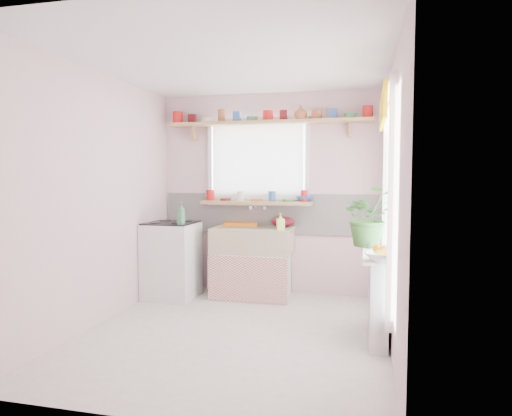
# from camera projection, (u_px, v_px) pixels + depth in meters

# --- Properties ---
(room) EXTENTS (3.20, 3.20, 3.20)m
(room) POSITION_uv_depth(u_px,v_px,m) (316.00, 185.00, 4.86)
(room) COLOR silver
(room) RESTS_ON ground
(sink_unit) EXTENTS (0.95, 0.65, 1.11)m
(sink_unit) POSITION_uv_depth(u_px,v_px,m) (253.00, 262.00, 5.53)
(sink_unit) COLOR white
(sink_unit) RESTS_ON ground
(cooker) EXTENTS (0.58, 0.58, 0.93)m
(cooker) POSITION_uv_depth(u_px,v_px,m) (172.00, 260.00, 5.52)
(cooker) COLOR white
(cooker) RESTS_ON ground
(radiator_ledge) EXTENTS (0.22, 0.95, 0.78)m
(radiator_ledge) POSITION_uv_depth(u_px,v_px,m) (378.00, 294.00, 4.13)
(radiator_ledge) COLOR white
(radiator_ledge) RESTS_ON ground
(windowsill) EXTENTS (1.40, 0.22, 0.04)m
(windowsill) POSITION_uv_depth(u_px,v_px,m) (256.00, 203.00, 5.66)
(windowsill) COLOR tan
(windowsill) RESTS_ON room
(pine_shelf) EXTENTS (2.52, 0.24, 0.04)m
(pine_shelf) POSITION_uv_depth(u_px,v_px,m) (268.00, 123.00, 5.55)
(pine_shelf) COLOR tan
(pine_shelf) RESTS_ON room
(shelf_crockery) EXTENTS (2.47, 0.11, 0.12)m
(shelf_crockery) POSITION_uv_depth(u_px,v_px,m) (267.00, 117.00, 5.55)
(shelf_crockery) COLOR red
(shelf_crockery) RESTS_ON pine_shelf
(sill_crockery) EXTENTS (1.35, 0.11, 0.12)m
(sill_crockery) POSITION_uv_depth(u_px,v_px,m) (255.00, 197.00, 5.66)
(sill_crockery) COLOR red
(sill_crockery) RESTS_ON windowsill
(dish_tray) EXTENTS (0.49, 0.42, 0.04)m
(dish_tray) POSITION_uv_depth(u_px,v_px,m) (240.00, 224.00, 5.75)
(dish_tray) COLOR orange
(dish_tray) RESTS_ON sink_unit
(colander) EXTENTS (0.32, 0.32, 0.13)m
(colander) POSITION_uv_depth(u_px,v_px,m) (283.00, 222.00, 5.54)
(colander) COLOR #5B0F1B
(colander) RESTS_ON sink_unit
(jade_plant) EXTENTS (0.66, 0.61, 0.59)m
(jade_plant) POSITION_uv_depth(u_px,v_px,m) (369.00, 217.00, 4.50)
(jade_plant) COLOR #346628
(jade_plant) RESTS_ON radiator_ledge
(fruit_bowl) EXTENTS (0.36, 0.36, 0.07)m
(fruit_bowl) POSITION_uv_depth(u_px,v_px,m) (384.00, 257.00, 3.71)
(fruit_bowl) COLOR silver
(fruit_bowl) RESTS_ON radiator_ledge
(herb_pot) EXTENTS (0.12, 0.09, 0.22)m
(herb_pot) POSITION_uv_depth(u_px,v_px,m) (369.00, 237.00, 4.38)
(herb_pot) COLOR #2E5E25
(herb_pot) RESTS_ON radiator_ledge
(soap_bottle_sink) EXTENTS (0.11, 0.12, 0.19)m
(soap_bottle_sink) POSITION_uv_depth(u_px,v_px,m) (280.00, 222.00, 5.24)
(soap_bottle_sink) COLOR #E1ED69
(soap_bottle_sink) RESTS_ON sink_unit
(sill_cup) EXTENTS (0.14, 0.14, 0.10)m
(sill_cup) POSITION_uv_depth(u_px,v_px,m) (211.00, 196.00, 5.86)
(sill_cup) COLOR white
(sill_cup) RESTS_ON windowsill
(sill_bowl) EXTENTS (0.22, 0.22, 0.07)m
(sill_bowl) POSITION_uv_depth(u_px,v_px,m) (305.00, 199.00, 5.58)
(sill_bowl) COLOR #2D4794
(sill_bowl) RESTS_ON windowsill
(shelf_vase) EXTENTS (0.21, 0.21, 0.17)m
(shelf_vase) POSITION_uv_depth(u_px,v_px,m) (301.00, 112.00, 5.39)
(shelf_vase) COLOR #95522D
(shelf_vase) RESTS_ON pine_shelf
(cooker_bottle) EXTENTS (0.11, 0.11, 0.26)m
(cooker_bottle) POSITION_uv_depth(u_px,v_px,m) (181.00, 213.00, 5.21)
(cooker_bottle) COLOR #3E7C50
(cooker_bottle) RESTS_ON cooker
(fruit) EXTENTS (0.20, 0.14, 0.10)m
(fruit) POSITION_uv_depth(u_px,v_px,m) (385.00, 249.00, 3.71)
(fruit) COLOR orange
(fruit) RESTS_ON fruit_bowl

